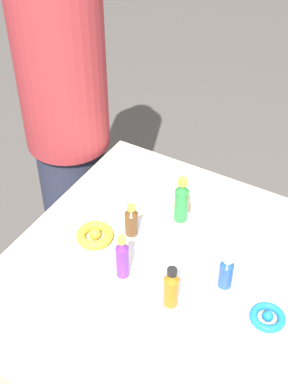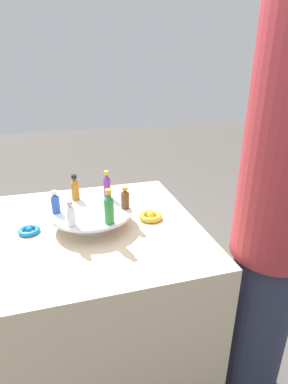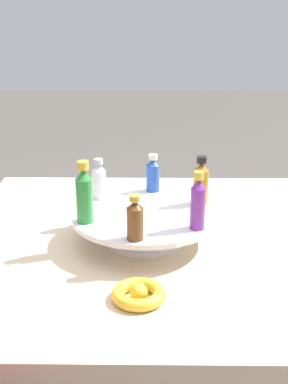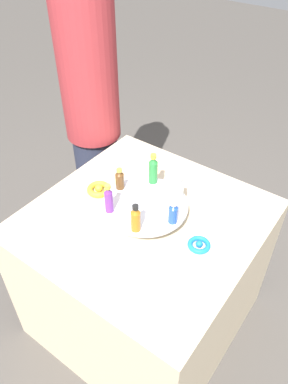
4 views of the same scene
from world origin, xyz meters
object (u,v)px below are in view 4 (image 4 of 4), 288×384
Objects in this scene: ribbon_bow_gold at (99,189)px; person_figure at (92,109)px; bottle_brown at (120,179)px; bottle_blue at (173,213)px; bottle_amber at (136,219)px; bottle_green at (153,170)px; display_stand at (145,208)px; bottle_purple at (109,199)px; ribbon_bow_blue at (199,245)px; bottle_clear at (180,188)px.

ribbon_bow_gold is 0.06× the size of person_figure.
bottle_blue is at bearing -97.60° from bottle_brown.
bottle_blue is 0.82× the size of bottle_amber.
bottle_brown is (-0.11, 0.09, -0.02)m from bottle_green.
bottle_purple reaches higher than display_stand.
ribbon_bow_blue is 0.51m from ribbon_bow_gold.
display_stand is 0.26m from ribbon_bow_gold.
bottle_amber is at bearing 121.11° from ribbon_bow_blue.
person_figure is at bearing 62.70° from bottle_blue.
bottle_clear is 0.97× the size of ribbon_bow_gold.
display_stand is at bearing 22.40° from bottle_amber.
bottle_green reaches higher than display_stand.
bottle_amber is at bearing -5.84° from person_figure.
bottle_amber is (-0.13, -0.05, 0.08)m from display_stand.
bottle_green is 0.36m from ribbon_bow_blue.
bottle_clear is 0.79× the size of bottle_purple.
display_stand reaches higher than ribbon_bow_gold.
bottle_green is 1.61× the size of ribbon_bow_blue.
person_figure reaches higher than bottle_clear.
ribbon_bow_gold is (0.01, 0.25, -0.04)m from display_stand.
bottle_purple is (-0.24, 0.03, -0.01)m from bottle_green.
bottle_brown is 0.82× the size of bottle_amber.
bottle_purple reaches higher than bottle_brown.
bottle_clear reaches higher than ribbon_bow_gold.
bottle_amber is 0.07× the size of person_figure.
bottle_purple is at bearing 106.74° from ribbon_bow_blue.
display_stand is at bearing -92.10° from ribbon_bow_gold.
display_stand is 3.28× the size of ribbon_bow_gold.
bottle_blue is 1.00× the size of bottle_brown.
bottle_blue is 0.14m from bottle_amber.
bottle_amber is at bearing -157.60° from bottle_green.
bottle_clear is at bearing -7.60° from bottle_amber.
bottle_green is at bearing -37.60° from bottle_brown.
bottle_green is at bearing -58.89° from ribbon_bow_gold.
bottle_blue is 0.41m from ribbon_bow_gold.
bottle_purple is 1.09× the size of bottle_amber.
display_stand is at bearing -97.60° from bottle_brown.
bottle_brown is at bearing 22.40° from bottle_purple.
bottle_blue and bottle_brown have the same top height.
ribbon_bow_blue is at bearing -125.73° from bottle_clear.
bottle_green is at bearing 52.40° from bottle_blue.
bottle_green is 0.60m from person_figure.
bottle_brown is 0.75× the size of bottle_purple.
bottle_clear is at bearing -97.60° from bottle_green.
ribbon_bow_blue is (-0.03, -0.39, -0.11)m from bottle_brown.
ribbon_bow_gold is at bearing 87.90° from display_stand.
bottle_clear reaches higher than bottle_blue.
bottle_clear is (0.13, 0.05, 0.00)m from bottle_blue.
bottle_clear is at bearing -37.60° from display_stand.
bottle_purple reaches higher than bottle_clear.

